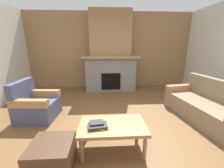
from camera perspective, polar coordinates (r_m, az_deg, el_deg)
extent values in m
plane|color=brown|center=(2.89, 2.11, -17.74)|extent=(9.00, 9.00, 0.00)
cube|color=#997047|center=(5.42, -0.88, 13.07)|extent=(6.00, 0.12, 2.70)
cube|color=gray|center=(5.10, -0.63, 4.14)|extent=(1.70, 0.70, 1.15)
cube|color=black|center=(4.83, -0.43, 1.09)|extent=(0.64, 0.08, 0.56)
cube|color=#997047|center=(4.97, -0.62, 10.99)|extent=(1.90, 0.82, 0.08)
cube|color=#997047|center=(5.11, -0.74, 19.81)|extent=(1.40, 0.50, 1.47)
cube|color=#847056|center=(3.75, 33.11, -8.84)|extent=(1.11, 1.91, 0.40)
cube|color=#847056|center=(3.86, 37.60, -2.18)|extent=(0.44, 1.80, 0.45)
cube|color=#A87A4C|center=(4.23, 25.93, -1.30)|extent=(0.85, 0.29, 0.15)
cube|color=#474C6B|center=(3.59, -27.33, -9.00)|extent=(0.82, 0.82, 0.40)
cube|color=#474C6B|center=(3.61, -32.50, -2.40)|extent=(0.20, 0.77, 0.45)
cube|color=#A87A4C|center=(3.25, -30.47, -6.73)|extent=(0.77, 0.20, 0.15)
cube|color=#A87A4C|center=(3.75, -25.67, -3.27)|extent=(0.77, 0.20, 0.15)
cube|color=#A87A4C|center=(2.24, 0.21, -16.41)|extent=(1.00, 0.60, 0.05)
cylinder|color=#A87A4C|center=(2.19, -12.09, -24.58)|extent=(0.06, 0.06, 0.38)
cylinder|color=#A87A4C|center=(2.24, 13.01, -23.61)|extent=(0.06, 0.06, 0.38)
cylinder|color=#A87A4C|center=(2.57, -10.50, -17.70)|extent=(0.06, 0.06, 0.38)
cylinder|color=#A87A4C|center=(2.61, 9.97, -17.08)|extent=(0.06, 0.06, 0.38)
cube|color=#4C3323|center=(2.19, -22.70, -25.19)|extent=(0.52, 0.52, 0.40)
cube|color=gold|center=(2.16, -6.15, -16.63)|extent=(0.25, 0.17, 0.02)
cube|color=#2D2D33|center=(2.15, -5.77, -16.15)|extent=(0.30, 0.22, 0.02)
cube|color=#2D2D33|center=(2.16, -6.17, -15.14)|extent=(0.22, 0.17, 0.03)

